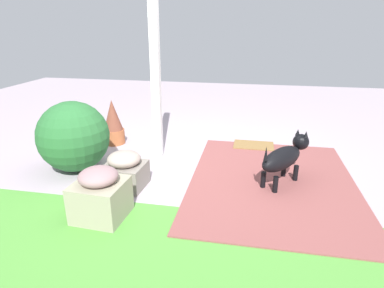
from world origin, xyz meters
TOP-DOWN VIEW (x-y plane):
  - ground_plane at (0.00, 0.00)m, footprint 12.00×12.00m
  - brick_path at (-1.03, 0.28)m, footprint 1.80×2.40m
  - porch_pillar at (0.45, -0.23)m, footprint 0.10×0.10m
  - stone_planter_mid at (0.55, 0.68)m, footprint 0.45×0.41m
  - stone_planter_far at (0.54, 1.29)m, footprint 0.47×0.46m
  - round_shrub at (1.30, 0.37)m, footprint 0.84×0.84m
  - terracotta_pot_spiky at (1.23, -0.57)m, footprint 0.31×0.31m
  - dog at (-1.13, 0.29)m, footprint 0.59×0.73m
  - doormat at (-0.81, -0.81)m, footprint 0.57×0.37m

SIDE VIEW (x-z plane):
  - ground_plane at x=0.00m, z-range 0.00..0.00m
  - brick_path at x=-1.03m, z-range 0.00..0.02m
  - doormat at x=-0.81m, z-range 0.00..0.03m
  - stone_planter_mid at x=0.55m, z-range -0.01..0.40m
  - stone_planter_far at x=0.54m, z-range -0.02..0.47m
  - terracotta_pot_spiky at x=1.23m, z-range -0.02..0.64m
  - dog at x=-1.13m, z-range 0.04..0.59m
  - round_shrub at x=1.30m, z-range 0.00..0.84m
  - porch_pillar at x=0.45m, z-range 0.00..2.37m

